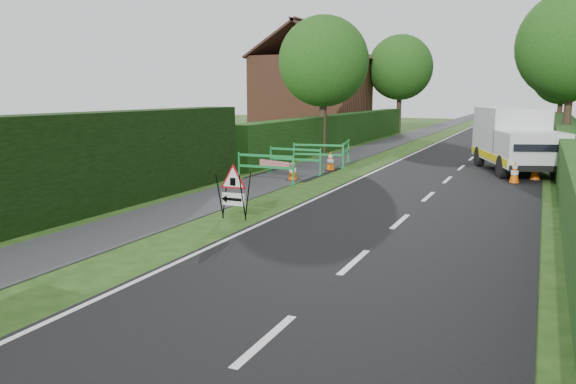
% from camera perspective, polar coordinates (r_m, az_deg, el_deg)
% --- Properties ---
extents(ground, '(120.00, 120.00, 0.00)m').
position_cam_1_polar(ground, '(10.27, -8.55, -6.95)').
color(ground, '#1F4012').
rests_on(ground, ground).
extents(road_surface, '(6.00, 90.00, 0.02)m').
position_cam_1_polar(road_surface, '(43.41, 20.62, 5.47)').
color(road_surface, black).
rests_on(road_surface, ground).
extents(footpath, '(2.00, 90.00, 0.02)m').
position_cam_1_polar(footpath, '(44.12, 13.46, 5.90)').
color(footpath, '#2D2D30').
rests_on(footpath, ground).
extents(hedge_west_near, '(1.10, 18.00, 2.50)m').
position_cam_1_polar(hedge_west_near, '(13.58, -26.61, -3.72)').
color(hedge_west_near, black).
rests_on(hedge_west_near, ground).
extents(hedge_west_far, '(1.00, 24.00, 1.80)m').
position_cam_1_polar(hedge_west_far, '(32.09, 5.42, 4.67)').
color(hedge_west_far, '#14380F').
rests_on(hedge_west_far, ground).
extents(hedge_east, '(1.20, 50.00, 1.50)m').
position_cam_1_polar(hedge_east, '(24.42, 26.82, 1.95)').
color(hedge_east, '#14380F').
rests_on(hedge_east, ground).
extents(house_west, '(7.50, 7.40, 7.88)m').
position_cam_1_polar(house_west, '(41.20, 2.50, 9.92)').
color(house_west, brown).
rests_on(house_west, ground).
extents(tree_nw, '(4.40, 4.40, 6.70)m').
position_cam_1_polar(tree_nw, '(28.09, 3.63, 13.09)').
color(tree_nw, '#2D2116').
rests_on(tree_nw, ground).
extents(tree_ne, '(5.20, 5.20, 7.79)m').
position_cam_1_polar(tree_ne, '(30.31, 27.00, 13.13)').
color(tree_ne, '#2D2116').
rests_on(tree_ne, ground).
extents(tree_fw, '(4.80, 4.80, 7.24)m').
position_cam_1_polar(tree_fw, '(43.42, 11.34, 12.29)').
color(tree_fw, '#2D2116').
rests_on(tree_fw, ground).
extents(tree_fe, '(4.20, 4.20, 6.33)m').
position_cam_1_polar(tree_fe, '(46.24, 26.12, 10.58)').
color(tree_fe, '#2D2116').
rests_on(tree_fe, ground).
extents(triangle_sign, '(0.79, 0.79, 1.12)m').
position_cam_1_polar(triangle_sign, '(13.27, -5.72, 0.44)').
color(triangle_sign, black).
rests_on(triangle_sign, ground).
extents(works_van, '(3.67, 5.66, 2.42)m').
position_cam_1_polar(works_van, '(23.05, 22.08, 5.08)').
color(works_van, silver).
rests_on(works_van, ground).
extents(traffic_cone_0, '(0.38, 0.38, 0.79)m').
position_cam_1_polar(traffic_cone_0, '(20.06, 22.04, 1.89)').
color(traffic_cone_0, black).
rests_on(traffic_cone_0, ground).
extents(traffic_cone_1, '(0.38, 0.38, 0.79)m').
position_cam_1_polar(traffic_cone_1, '(21.09, 23.86, 2.13)').
color(traffic_cone_1, black).
rests_on(traffic_cone_1, ground).
extents(traffic_cone_2, '(0.38, 0.38, 0.79)m').
position_cam_1_polar(traffic_cone_2, '(23.73, 22.28, 3.03)').
color(traffic_cone_2, black).
rests_on(traffic_cone_2, ground).
extents(traffic_cone_3, '(0.38, 0.38, 0.79)m').
position_cam_1_polar(traffic_cone_3, '(19.24, 0.48, 2.31)').
color(traffic_cone_3, black).
rests_on(traffic_cone_3, ground).
extents(traffic_cone_4, '(0.38, 0.38, 0.79)m').
position_cam_1_polar(traffic_cone_4, '(21.80, 4.34, 3.20)').
color(traffic_cone_4, black).
rests_on(traffic_cone_4, ground).
extents(ped_barrier_0, '(2.07, 0.40, 1.00)m').
position_cam_1_polar(ped_barrier_0, '(18.69, -2.29, 2.81)').
color(ped_barrier_0, '#198B3D').
rests_on(ped_barrier_0, ground).
extents(ped_barrier_1, '(2.06, 0.36, 1.00)m').
position_cam_1_polar(ped_barrier_1, '(20.81, 0.74, 3.56)').
color(ped_barrier_1, '#198B3D').
rests_on(ped_barrier_1, ground).
extents(ped_barrier_2, '(2.09, 0.74, 1.00)m').
position_cam_1_polar(ped_barrier_2, '(22.52, 3.09, 4.04)').
color(ped_barrier_2, '#198B3D').
rests_on(ped_barrier_2, ground).
extents(ped_barrier_3, '(0.77, 2.09, 1.00)m').
position_cam_1_polar(ped_barrier_3, '(23.52, 5.89, 4.25)').
color(ped_barrier_3, '#198B3D').
rests_on(ped_barrier_3, ground).
extents(redwhite_plank, '(1.43, 0.54, 0.25)m').
position_cam_1_polar(redwhite_plank, '(20.26, -1.39, 1.58)').
color(redwhite_plank, red).
rests_on(redwhite_plank, ground).
extents(hatchback_car, '(2.23, 3.99, 1.28)m').
position_cam_1_polar(hatchback_car, '(36.08, 20.28, 5.71)').
color(hatchback_car, silver).
rests_on(hatchback_car, ground).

